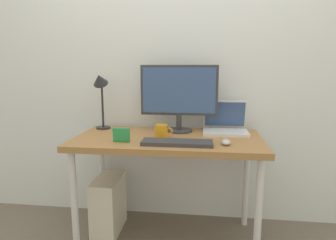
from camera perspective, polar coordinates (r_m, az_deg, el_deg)
name	(u,v)px	position (r m, az deg, el deg)	size (l,w,h in m)	color
ground_plane	(168,238)	(2.33, 0.00, -21.77)	(6.00, 6.00, 0.00)	#665B51
back_wall	(174,58)	(2.36, 1.17, 11.85)	(4.40, 0.04, 2.60)	silver
desk	(168,148)	(2.05, 0.00, -5.35)	(1.28, 0.65, 0.76)	olive
monitor	(179,94)	(2.17, 2.14, 5.01)	(0.57, 0.20, 0.49)	#333338
laptop	(225,124)	(2.21, 10.96, -0.85)	(0.32, 0.26, 0.23)	silver
desk_lamp	(100,88)	(2.30, -12.91, 6.01)	(0.11, 0.16, 0.45)	#232328
keyboard	(177,143)	(1.84, 1.78, -4.38)	(0.44, 0.14, 0.02)	#333338
mouse	(226,142)	(1.87, 11.11, -4.21)	(0.06, 0.09, 0.03)	#B2B2B7
coffee_mug	(161,132)	(1.99, -1.27, -2.24)	(0.12, 0.09, 0.09)	orange
photo_frame	(121,135)	(1.91, -8.99, -2.84)	(0.11, 0.02, 0.09)	#268C4C
computer_tower	(109,204)	(2.36, -11.39, -15.69)	(0.18, 0.36, 0.42)	silver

